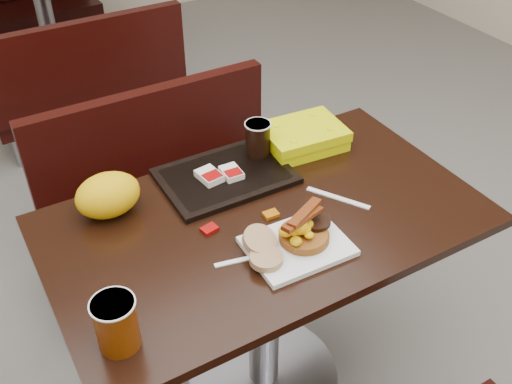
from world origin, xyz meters
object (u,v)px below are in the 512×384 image
table_far (48,27)px  bench_near_n (174,193)px  coffee_cup_near (116,324)px  fork (234,261)px  table_near (264,308)px  pancake_stack (304,235)px  hashbrown_sleeve_left (209,176)px  coffee_cup_far (258,138)px  tray (225,176)px  knife (338,198)px  paper_bag (108,195)px  platter (297,246)px  hashbrown_sleeve_right (231,173)px  clamshell (303,137)px  bench_far_s (83,74)px

table_far → bench_near_n: bearing=-90.0°
coffee_cup_near → fork: size_ratio=0.89×
table_near → pancake_stack: 0.43m
coffee_cup_near → hashbrown_sleeve_left: bearing=44.5°
fork → coffee_cup_far: bearing=64.7°
bench_near_n → tray: (-0.01, -0.49, 0.40)m
table_far → hashbrown_sleeve_left: size_ratio=15.13×
coffee_cup_near → knife: bearing=13.6°
paper_bag → table_far: bearing=81.3°
table_far → pancake_stack: bearing=-89.3°
platter → hashbrown_sleeve_right: bearing=93.0°
table_near → table_far: same height
platter → table_near: bearing=94.4°
hashbrown_sleeve_left → paper_bag: bearing=169.4°
tray → hashbrown_sleeve_right: (0.01, -0.02, 0.02)m
table_far → hashbrown_sleeve_right: bearing=-90.0°
table_far → clamshell: 2.40m
table_near → bench_far_s: size_ratio=1.20×
table_far → paper_bag: paper_bag is taller
coffee_cup_near → pancake_stack: bearing=7.2°
coffee_cup_near → tray: coffee_cup_near is taller
bench_far_s → paper_bag: (-0.36, -1.67, 0.45)m
hashbrown_sleeve_right → clamshell: (0.29, 0.05, 0.01)m
bench_far_s → coffee_cup_far: bearing=-85.5°
bench_near_n → paper_bag: paper_bag is taller
tray → clamshell: (0.30, 0.03, 0.03)m
tray → hashbrown_sleeve_left: bearing=179.4°
hashbrown_sleeve_left → bench_near_n: bearing=75.2°
tray → paper_bag: size_ratio=2.12×
fork → knife: bearing=23.7°
table_far → platter: platter is taller
bench_far_s → clamshell: bearing=-80.1°
hashbrown_sleeve_left → table_far: bearing=81.2°
knife → hashbrown_sleeve_left: size_ratio=2.43×
coffee_cup_far → clamshell: bearing=-5.6°
table_far → fork: fork is taller
table_far → clamshell: size_ratio=4.75×
bench_far_s → table_far: bearing=90.0°
platter → paper_bag: (-0.37, 0.38, 0.05)m
coffee_cup_near → tray: 0.64m
hashbrown_sleeve_left → table_near: bearing=-80.5°
fork → hashbrown_sleeve_right: 0.35m
pancake_stack → hashbrown_sleeve_left: size_ratio=1.68×
bench_far_s → tray: bearing=-90.4°
table_far → hashbrown_sleeve_right: (-0.00, -2.40, 0.40)m
platter → coffee_cup_far: size_ratio=2.44×
table_far → hashbrown_sleeve_left: 2.42m
pancake_stack → coffee_cup_near: 0.53m
bench_near_n → clamshell: 0.68m
bench_far_s → tray: size_ratio=2.62×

